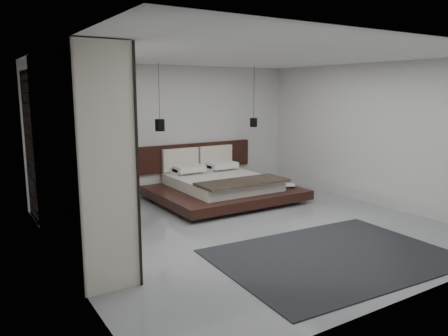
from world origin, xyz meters
TOP-DOWN VIEW (x-y plane):
  - floor at (0.00, 0.00)m, footprint 6.00×6.00m
  - ceiling at (0.00, 0.00)m, footprint 6.00×6.00m
  - wall_back at (0.00, 3.00)m, footprint 6.00×0.00m
  - wall_front at (0.00, -3.00)m, footprint 6.00×0.00m
  - wall_left at (-3.00, 0.00)m, footprint 0.00×6.00m
  - wall_right at (3.00, 0.00)m, footprint 0.00×6.00m
  - lattice_screen at (-2.95, 2.45)m, footprint 0.05×0.90m
  - bed at (0.61, 1.91)m, footprint 2.82×2.41m
  - book_lower at (1.77, 1.25)m, footprint 0.26×0.31m
  - book_upper at (1.75, 1.22)m, footprint 0.36×0.38m
  - pendant_left at (-0.55, 2.35)m, footprint 0.19×0.19m
  - pendant_right at (1.77, 2.35)m, footprint 0.17×0.17m
  - wardrobe at (-2.70, 0.28)m, footprint 0.67×2.83m
  - rug at (0.21, -1.70)m, footprint 3.31×2.45m

SIDE VIEW (x-z plane):
  - floor at x=0.00m, z-range 0.00..0.00m
  - rug at x=0.21m, z-range 0.00..0.01m
  - book_lower at x=1.77m, z-range 0.26..0.29m
  - bed at x=0.61m, z-range -0.25..0.83m
  - book_upper at x=1.75m, z-range 0.29..0.31m
  - lattice_screen at x=-2.95m, z-range 0.00..2.60m
  - wardrobe at x=-2.70m, z-range 0.00..2.78m
  - wall_back at x=0.00m, z-range -1.60..4.40m
  - wall_front at x=0.00m, z-range -1.60..4.40m
  - wall_left at x=-3.00m, z-range -1.60..4.40m
  - wall_right at x=3.00m, z-range -1.60..4.40m
  - pendant_right at x=1.77m, z-range 0.87..2.23m
  - pendant_left at x=-0.55m, z-range 0.91..2.25m
  - ceiling at x=0.00m, z-range 2.80..2.80m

